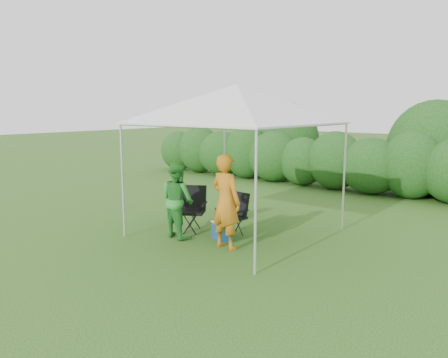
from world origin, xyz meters
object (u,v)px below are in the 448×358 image
Objects in this scene: canopy at (237,104)px; cooler at (223,231)px; woman at (178,200)px; chair_right at (234,212)px; chair_left at (193,206)px; man at (226,202)px.

cooler is (0.07, -0.49, -2.29)m from canopy.
woman is at bearing -128.53° from canopy.
chair_left is at bearing -160.23° from chair_right.
chair_left is at bearing -16.32° from man.
woman is at bearing 6.12° from man.
man reaches higher than woman.
man is at bearing -63.14° from canopy.
canopy is 2.19× the size of woman.
chair_right is 0.59× the size of woman.
canopy is 2.15m from chair_left.
cooler is (0.77, 0.38, -0.54)m from woman.
canopy is 1.90m from man.
canopy reaches higher than chair_left.
cooler is at bearing -87.97° from chair_right.
chair_right is at bearing 110.35° from cooler.
canopy is 6.48× the size of cooler.
man is 1.13m from woman.
canopy is at bearing -58.69° from man.
chair_left is 0.54× the size of man.
chair_left is (-0.87, -0.22, 0.03)m from chair_right.
man is 1.16× the size of woman.
chair_left is at bearing -163.32° from cooler.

